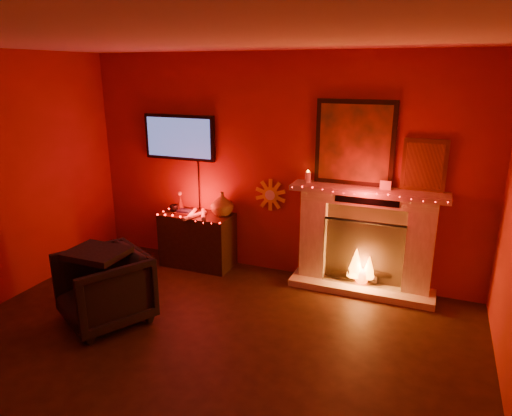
# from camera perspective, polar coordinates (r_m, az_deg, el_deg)

# --- Properties ---
(room) EXTENTS (5.00, 5.00, 5.00)m
(room) POSITION_cam_1_polar(r_m,az_deg,el_deg) (3.41, -11.95, -2.94)
(room) COLOR black
(room) RESTS_ON ground
(floor) EXTENTS (5.00, 5.00, 0.00)m
(floor) POSITION_cam_1_polar(r_m,az_deg,el_deg) (4.06, -10.72, -21.17)
(floor) COLOR black
(floor) RESTS_ON ground
(fireplace) EXTENTS (1.72, 0.40, 2.18)m
(fireplace) POSITION_cam_1_polar(r_m,az_deg,el_deg) (5.37, 13.45, -2.72)
(fireplace) COLOR #F3E6CC
(fireplace) RESTS_ON floor
(tv) EXTENTS (1.00, 0.07, 1.24)m
(tv) POSITION_cam_1_polar(r_m,az_deg,el_deg) (6.04, -9.54, 8.68)
(tv) COLOR black
(tv) RESTS_ON room
(sunburst_clock) EXTENTS (0.40, 0.03, 0.40)m
(sunburst_clock) POSITION_cam_1_polar(r_m,az_deg,el_deg) (5.65, 1.81, 1.65)
(sunburst_clock) COLOR gold
(sunburst_clock) RESTS_ON room
(console_table) EXTENTS (0.94, 0.56, 1.01)m
(console_table) POSITION_cam_1_polar(r_m,az_deg,el_deg) (6.01, -7.11, -3.52)
(console_table) COLOR black
(console_table) RESTS_ON floor
(armchair) EXTENTS (1.09, 1.10, 0.74)m
(armchair) POSITION_cam_1_polar(r_m,az_deg,el_deg) (4.93, -18.45, -9.46)
(armchair) COLOR black
(armchair) RESTS_ON floor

